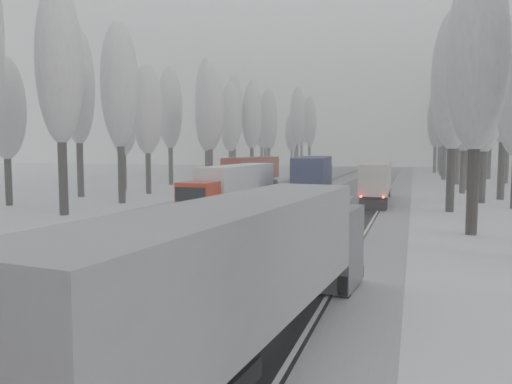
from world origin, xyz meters
The scene contains 57 objects.
ground centered at (0.00, 0.00, 0.00)m, with size 260.00×260.00×0.00m, color silver.
carriageway_right centered at (5.25, 30.00, 0.01)m, with size 7.50×200.00×0.03m, color black.
carriageway_left centered at (-5.25, 30.00, 0.01)m, with size 7.50×200.00×0.03m, color black.
median_slush centered at (0.00, 30.00, 0.02)m, with size 3.00×200.00×0.04m, color #9DA0A5.
shoulder_right centered at (10.20, 30.00, 0.02)m, with size 2.40×200.00×0.04m, color #9DA0A5.
shoulder_left centered at (-10.20, 30.00, 0.02)m, with size 2.40×200.00×0.04m, color #9DA0A5.
median_guardrail centered at (0.00, 29.99, 0.60)m, with size 0.12×200.00×0.76m.
tree_16 centered at (15.04, 15.67, 10.67)m, with size 3.60×3.60×16.53m.
tree_18 centered at (14.51, 27.03, 10.70)m, with size 3.60×3.60×16.58m.
tree_20 centered at (17.90, 35.17, 10.14)m, with size 3.60×3.60×15.71m.
tree_21 centered at (20.12, 39.17, 12.00)m, with size 3.60×3.60×18.62m.
tree_22 centered at (17.02, 45.60, 10.24)m, with size 3.60×3.60×15.86m.
tree_24 centered at (17.90, 51.02, 13.19)m, with size 3.60×3.60×20.49m.
tree_26 centered at (17.56, 61.27, 12.10)m, with size 3.60×3.60×18.78m.
tree_27 centered at (24.72, 65.27, 11.36)m, with size 3.60×3.60×17.62m.
tree_28 centered at (16.34, 71.95, 12.64)m, with size 3.60×3.60×19.62m.
tree_29 centered at (23.71, 75.95, 11.67)m, with size 3.60×3.60×18.11m.
tree_30 centered at (16.56, 81.70, 11.52)m, with size 3.60×3.60×17.86m.
tree_31 centered at (22.48, 85.70, 11.97)m, with size 3.60×3.60×18.58m.
tree_32 centered at (16.63, 89.21, 11.18)m, with size 3.60×3.60×17.33m.
tree_33 centered at (19.77, 93.21, 9.26)m, with size 3.60×3.60×14.33m.
tree_34 centered at (15.73, 96.32, 11.37)m, with size 3.60×3.60×17.63m.
tree_35 centered at (24.94, 100.32, 11.77)m, with size 3.60×3.60×18.25m.
tree_36 centered at (17.04, 106.16, 13.02)m, with size 3.60×3.60×20.23m.
tree_37 centered at (24.02, 110.16, 10.56)m, with size 3.60×3.60×16.37m.
tree_38 centered at (18.73, 116.73, 11.59)m, with size 3.60×3.60×17.97m.
tree_39 centered at (21.55, 120.73, 10.45)m, with size 3.60×3.60×16.19m.
tree_56 centered at (-14.71, 15.70, 11.68)m, with size 3.60×3.60×18.12m.
tree_57 centered at (-23.98, 19.70, 8.87)m, with size 3.60×3.60×13.72m.
tree_58 centered at (-15.13, 24.57, 11.10)m, with size 3.60×3.60×17.21m.
tree_59 centered at (-22.80, 28.57, 11.87)m, with size 3.60×3.60×18.41m.
tree_60 centered at (-17.75, 34.20, 9.59)m, with size 3.60×3.60×14.84m.
tree_61 centered at (-23.52, 38.20, 9.02)m, with size 3.60×3.60×13.95m.
tree_62 centered at (-13.94, 43.73, 10.36)m, with size 3.60×3.60×16.04m.
tree_63 centered at (-21.85, 47.73, 10.89)m, with size 3.60×3.60×16.88m.
tree_64 centered at (-18.26, 52.71, 9.96)m, with size 3.60×3.60×15.42m.
tree_65 centered at (-20.05, 56.71, 12.55)m, with size 3.60×3.60×19.48m.
tree_66 centered at (-18.16, 62.35, 9.84)m, with size 3.60×3.60×15.23m.
tree_67 centered at (-19.54, 66.35, 11.03)m, with size 3.60×3.60×17.09m.
tree_68 centered at (-16.58, 69.11, 10.75)m, with size 3.60×3.60×16.65m.
tree_69 centered at (-21.42, 73.11, 12.46)m, with size 3.60×3.60×19.35m.
tree_70 centered at (-16.33, 79.19, 11.03)m, with size 3.60×3.60×17.09m.
tree_71 centered at (-21.09, 83.19, 12.63)m, with size 3.60×3.60×19.61m.
tree_72 centered at (-18.93, 88.54, 9.76)m, with size 3.60×3.60×15.11m.
tree_73 centered at (-21.82, 92.54, 11.11)m, with size 3.60×3.60×17.22m.
tree_74 centered at (-15.07, 99.33, 12.67)m, with size 3.60×3.60×19.68m.
tree_75 centered at (-24.20, 103.33, 11.99)m, with size 3.60×3.60×18.60m.
tree_76 centered at (-14.05, 108.72, 11.95)m, with size 3.60×3.60×18.55m.
tree_77 centered at (-19.66, 112.72, 9.26)m, with size 3.60×3.60×14.32m.
tree_78 centered at (-17.56, 115.31, 12.59)m, with size 3.60×3.60×19.55m.
tree_79 centered at (-20.33, 119.31, 11.01)m, with size 3.60×3.60×17.07m.
truck_grey_tarp centered at (7.83, -5.29, 2.35)m, with size 3.97×15.83×4.03m.
truck_blue_box centered at (2.31, 31.23, 2.59)m, with size 4.58×17.47×4.44m.
truck_cream_box centered at (8.19, 32.52, 2.28)m, with size 2.74×15.26×3.90m.
box_truck_distant centered at (5.75, 75.03, 1.44)m, with size 3.26×7.79×2.82m.
truck_red_white centered at (-2.30, 20.81, 2.26)m, with size 2.64×15.17×3.88m.
truck_red_red centered at (-7.97, 41.72, 2.42)m, with size 3.68×16.30×4.15m.
Camera 1 is at (11.63, -17.01, 5.27)m, focal length 35.00 mm.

